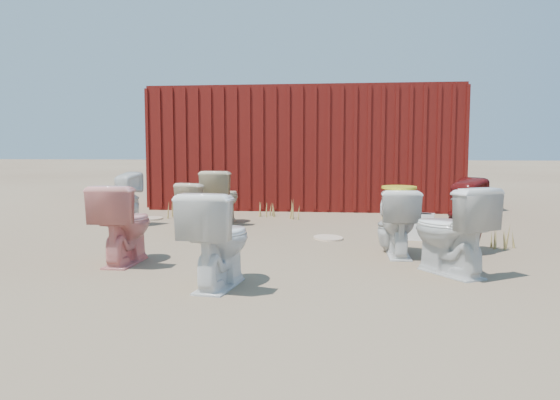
# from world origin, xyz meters

# --- Properties ---
(ground) EXTENTS (100.00, 100.00, 0.00)m
(ground) POSITION_xyz_m (0.00, 0.00, 0.00)
(ground) COLOR brown
(ground) RESTS_ON ground
(shipping_container) EXTENTS (6.00, 2.40, 2.40)m
(shipping_container) POSITION_xyz_m (0.00, 5.20, 1.20)
(shipping_container) COLOR #460D0B
(shipping_container) RESTS_ON ground
(toilet_front_pink) EXTENTS (0.47, 0.82, 0.84)m
(toilet_front_pink) POSITION_xyz_m (-1.47, -0.84, 0.42)
(toilet_front_pink) COLOR pink
(toilet_front_pink) RESTS_ON ground
(toilet_front_c) EXTENTS (0.58, 0.88, 0.84)m
(toilet_front_c) POSITION_xyz_m (-0.27, -1.67, 0.42)
(toilet_front_c) COLOR white
(toilet_front_c) RESTS_ON ground
(toilet_front_maroon) EXTENTS (0.55, 0.56, 0.87)m
(toilet_front_maroon) POSITION_xyz_m (2.19, 0.13, 0.44)
(toilet_front_maroon) COLOR #601010
(toilet_front_maroon) RESTS_ON ground
(toilet_front_e) EXTENTS (0.86, 0.96, 0.85)m
(toilet_front_e) POSITION_xyz_m (1.82, -0.95, 0.42)
(toilet_front_e) COLOR silver
(toilet_front_e) RESTS_ON ground
(toilet_back_a) EXTENTS (0.48, 0.48, 0.84)m
(toilet_back_a) POSITION_xyz_m (-2.53, 1.79, 0.42)
(toilet_back_a) COLOR silver
(toilet_back_a) RESTS_ON ground
(toilet_back_beige_left) EXTENTS (0.56, 0.88, 0.86)m
(toilet_back_beige_left) POSITION_xyz_m (-1.14, 2.28, 0.43)
(toilet_back_beige_left) COLOR beige
(toilet_back_beige_left) RESTS_ON ground
(toilet_back_beige_right) EXTENTS (0.65, 0.82, 0.73)m
(toilet_back_beige_right) POSITION_xyz_m (-1.19, 1.21, 0.37)
(toilet_back_beige_right) COLOR #C7B491
(toilet_back_beige_right) RESTS_ON ground
(toilet_back_yellowlid) EXTENTS (0.43, 0.75, 0.76)m
(toilet_back_yellowlid) POSITION_xyz_m (1.42, -0.10, 0.38)
(toilet_back_yellowlid) COLOR white
(toilet_back_yellowlid) RESTS_ON ground
(toilet_back_e) EXTENTS (0.35, 0.35, 0.63)m
(toilet_back_e) POSITION_xyz_m (1.34, 0.13, 0.32)
(toilet_back_e) COLOR silver
(toilet_back_e) RESTS_ON ground
(yellow_lid) EXTENTS (0.39, 0.48, 0.02)m
(yellow_lid) POSITION_xyz_m (1.42, -0.10, 0.77)
(yellow_lid) COLOR gold
(yellow_lid) RESTS_ON toilet_back_yellowlid
(loose_tank) EXTENTS (0.53, 0.29, 0.35)m
(loose_tank) POSITION_xyz_m (1.74, 1.06, 0.17)
(loose_tank) COLOR white
(loose_tank) RESTS_ON ground
(loose_lid_near) EXTENTS (0.54, 0.60, 0.02)m
(loose_lid_near) POSITION_xyz_m (0.60, 0.98, 0.01)
(loose_lid_near) COLOR beige
(loose_lid_near) RESTS_ON ground
(loose_lid_far) EXTENTS (0.45, 0.53, 0.02)m
(loose_lid_far) POSITION_xyz_m (-2.45, 2.66, 0.01)
(loose_lid_far) COLOR #C8B091
(loose_lid_far) RESTS_ON ground
(weed_clump_a) EXTENTS (0.36, 0.36, 0.34)m
(weed_clump_a) POSITION_xyz_m (-2.06, 2.89, 0.17)
(weed_clump_a) COLOR olive
(weed_clump_a) RESTS_ON ground
(weed_clump_b) EXTENTS (0.32, 0.32, 0.32)m
(weed_clump_b) POSITION_xyz_m (0.00, 2.98, 0.16)
(weed_clump_b) COLOR olive
(weed_clump_b) RESTS_ON ground
(weed_clump_c) EXTENTS (0.36, 0.36, 0.29)m
(weed_clump_c) POSITION_xyz_m (1.81, 2.96, 0.14)
(weed_clump_c) COLOR olive
(weed_clump_c) RESTS_ON ground
(weed_clump_d) EXTENTS (0.30, 0.30, 0.24)m
(weed_clump_d) POSITION_xyz_m (-0.57, 3.28, 0.12)
(weed_clump_d) COLOR olive
(weed_clump_d) RESTS_ON ground
(weed_clump_e) EXTENTS (0.34, 0.34, 0.28)m
(weed_clump_e) POSITION_xyz_m (1.62, 3.26, 0.14)
(weed_clump_e) COLOR olive
(weed_clump_e) RESTS_ON ground
(weed_clump_f) EXTENTS (0.28, 0.28, 0.26)m
(weed_clump_f) POSITION_xyz_m (2.73, 0.53, 0.13)
(weed_clump_f) COLOR olive
(weed_clump_f) RESTS_ON ground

